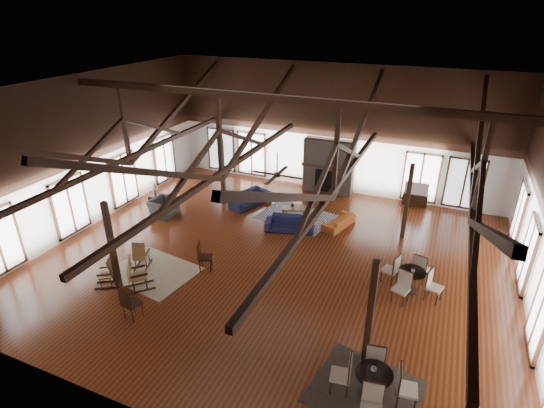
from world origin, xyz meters
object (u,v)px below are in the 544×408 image
at_px(coffee_table, 295,209).
at_px(cafe_table_near, 373,380).
at_px(sofa_navy_front, 290,224).
at_px(tv_console, 415,199).
at_px(cafe_table_far, 412,277).
at_px(sofa_orange, 339,221).
at_px(sofa_navy_left, 250,198).
at_px(armchair, 164,207).

distance_m(coffee_table, cafe_table_near, 9.41).
bearing_deg(coffee_table, sofa_navy_front, -99.20).
bearing_deg(coffee_table, tv_console, 15.50).
height_order(cafe_table_near, cafe_table_far, cafe_table_near).
xyz_separation_m(coffee_table, cafe_table_near, (4.90, -8.04, 0.16)).
bearing_deg(cafe_table_far, sofa_navy_front, 155.88).
bearing_deg(sofa_orange, cafe_table_far, 60.82).
distance_m(sofa_orange, cafe_table_far, 4.64).
relative_size(sofa_navy_front, sofa_navy_left, 0.94).
height_order(coffee_table, tv_console, tv_console).
xyz_separation_m(sofa_orange, coffee_table, (-1.97, 0.16, 0.12)).
distance_m(cafe_table_near, tv_console, 11.29).
distance_m(sofa_orange, cafe_table_near, 8.40).
height_order(sofa_navy_left, coffee_table, sofa_navy_left).
xyz_separation_m(coffee_table, armchair, (-5.31, -2.08, -0.00)).
bearing_deg(tv_console, cafe_table_far, -84.87).
distance_m(armchair, cafe_table_near, 11.81).
bearing_deg(armchair, coffee_table, -66.03).
distance_m(coffee_table, cafe_table_far, 6.27).
height_order(sofa_navy_front, cafe_table_near, cafe_table_near).
bearing_deg(armchair, sofa_navy_front, -78.78).
bearing_deg(cafe_table_far, armchair, 172.47).
relative_size(armchair, tv_console, 1.03).
relative_size(sofa_navy_left, cafe_table_far, 1.04).
height_order(coffee_table, cafe_table_far, cafe_table_far).
bearing_deg(sofa_orange, sofa_navy_left, -80.51).
height_order(sofa_navy_front, tv_console, sofa_navy_front).
bearing_deg(tv_console, coffee_table, -144.82).
relative_size(sofa_orange, coffee_table, 1.39).
height_order(cafe_table_far, tv_console, cafe_table_far).
height_order(sofa_navy_left, tv_console, sofa_navy_left).
height_order(coffee_table, armchair, armchair).
bearing_deg(sofa_navy_front, tv_console, 32.01).
bearing_deg(cafe_table_near, sofa_orange, 110.38).
bearing_deg(sofa_navy_left, cafe_table_far, -97.83).
height_order(sofa_orange, coffee_table, sofa_orange).
xyz_separation_m(armchair, tv_console, (9.92, 5.33, -0.09)).
bearing_deg(cafe_table_far, sofa_orange, 134.46).
bearing_deg(tv_console, cafe_table_near, -88.57).
relative_size(coffee_table, cafe_table_near, 0.60).
xyz_separation_m(sofa_navy_left, cafe_table_far, (7.53, -3.82, 0.21)).
distance_m(sofa_navy_front, sofa_navy_left, 3.00).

